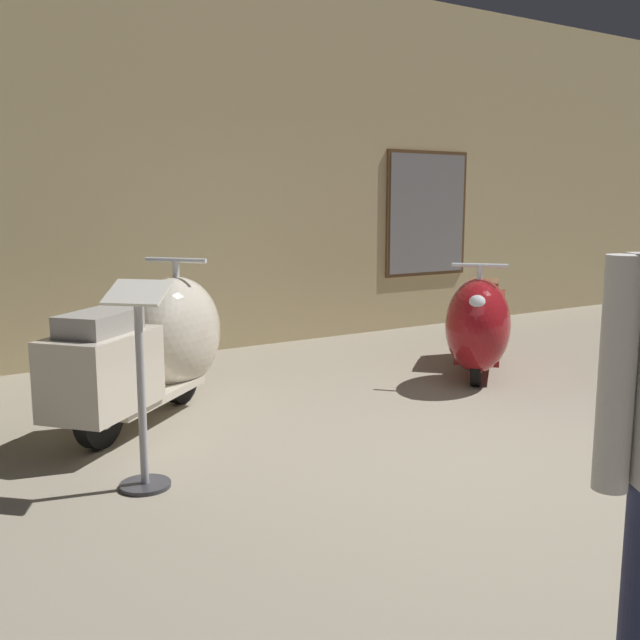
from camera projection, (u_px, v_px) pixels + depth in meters
name	position (u px, v px, depth m)	size (l,w,h in m)	color
ground_plane	(487.00, 463.00, 4.34)	(60.00, 60.00, 0.00)	gray
showroom_back_wall	(192.00, 162.00, 7.25)	(18.00, 0.63, 3.88)	#CCB784
scooter_0	(156.00, 346.00, 5.21)	(1.75, 1.60, 1.13)	black
scooter_1	(479.00, 324.00, 6.39)	(1.57, 1.51, 1.04)	black
info_stanchion	(142.00, 403.00, 3.89)	(0.39, 0.38, 1.14)	#333338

